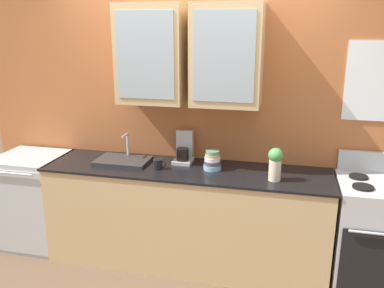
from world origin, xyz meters
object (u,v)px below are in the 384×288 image
(vase, at_px, (275,163))
(dishwasher, at_px, (35,200))
(bowl_stack, at_px, (212,161))
(cup_near_sink, at_px, (158,164))
(coffee_maker, at_px, (184,150))
(stove_range, at_px, (372,236))
(sink_faucet, at_px, (123,160))

(vase, xyz_separation_m, dishwasher, (-2.32, 0.10, -0.61))
(bowl_stack, relative_size, cup_near_sink, 1.48)
(bowl_stack, height_order, dishwasher, bowl_stack)
(cup_near_sink, height_order, coffee_maker, coffee_maker)
(bowl_stack, bearing_deg, cup_near_sink, -167.70)
(stove_range, bearing_deg, bowl_stack, 178.52)
(coffee_maker, bearing_deg, sink_faucet, -165.09)
(stove_range, height_order, coffee_maker, coffee_maker)
(sink_faucet, bearing_deg, dishwasher, -177.51)
(sink_faucet, relative_size, dishwasher, 0.52)
(coffee_maker, bearing_deg, cup_near_sink, -124.26)
(stove_range, xyz_separation_m, cup_near_sink, (-1.81, -0.07, 0.50))
(stove_range, distance_m, sink_faucet, 2.23)
(sink_faucet, xyz_separation_m, vase, (1.37, -0.14, 0.13))
(vase, distance_m, coffee_maker, 0.88)
(cup_near_sink, bearing_deg, stove_range, 2.09)
(sink_faucet, distance_m, cup_near_sink, 0.39)
(cup_near_sink, bearing_deg, vase, -2.22)
(vase, relative_size, coffee_maker, 0.94)
(vase, bearing_deg, stove_range, 7.38)
(stove_range, height_order, cup_near_sink, stove_range)
(bowl_stack, xyz_separation_m, cup_near_sink, (-0.46, -0.10, -0.03))
(vase, bearing_deg, bowl_stack, 165.44)
(sink_faucet, relative_size, cup_near_sink, 4.19)
(stove_range, distance_m, dishwasher, 3.13)
(sink_faucet, bearing_deg, stove_range, -0.97)
(sink_faucet, height_order, bowl_stack, sink_faucet)
(coffee_maker, bearing_deg, stove_range, -6.30)
(stove_range, xyz_separation_m, dishwasher, (-3.13, -0.00, -0.01))
(stove_range, bearing_deg, dishwasher, -179.92)
(vase, distance_m, dishwasher, 2.40)
(bowl_stack, relative_size, vase, 0.63)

